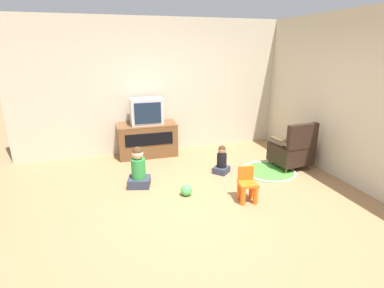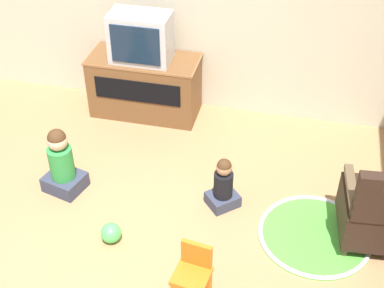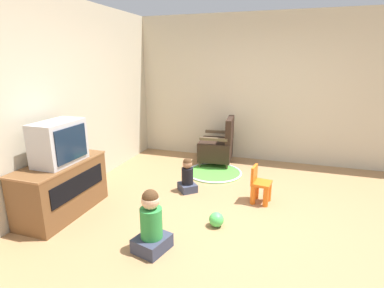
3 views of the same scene
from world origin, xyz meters
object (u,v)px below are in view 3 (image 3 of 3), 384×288
object	(u,v)px
black_armchair	(218,146)
child_watching_left	(187,177)
television	(59,143)
child_watching_center	(151,225)
tv_cabinet	(62,187)
toy_ball	(216,219)
yellow_kid_chair	(260,187)

from	to	relation	value
black_armchair	child_watching_left	size ratio (longest dim) A/B	1.71
television	child_watching_center	size ratio (longest dim) A/B	0.93
tv_cabinet	child_watching_left	size ratio (longest dim) A/B	2.30
child_watching_center	toy_ball	world-z (taller)	child_watching_center
yellow_kid_chair	child_watching_left	bearing A→B (deg)	95.76
television	child_watching_left	xyz separation A→B (m)	(1.12, -1.24, -0.71)
tv_cabinet	black_armchair	size ratio (longest dim) A/B	1.34
child_watching_center	toy_ball	size ratio (longest dim) A/B	3.81
child_watching_left	yellow_kid_chair	bearing A→B (deg)	-133.64
toy_ball	black_armchair	bearing A→B (deg)	13.09
yellow_kid_chair	child_watching_left	world-z (taller)	child_watching_left
yellow_kid_chair	child_watching_left	distance (m)	1.06
tv_cabinet	yellow_kid_chair	bearing A→B (deg)	-65.18
black_armchair	child_watching_center	distance (m)	2.81
television	child_watching_center	world-z (taller)	television
black_armchair	toy_ball	world-z (taller)	black_armchair
child_watching_left	child_watching_center	distance (m)	1.48
tv_cabinet	child_watching_center	bearing A→B (deg)	-104.37
black_armchair	yellow_kid_chair	distance (m)	1.65
yellow_kid_chair	child_watching_center	bearing A→B (deg)	154.60
black_armchair	yellow_kid_chair	xyz separation A→B (m)	(-1.37, -0.92, -0.12)
television	yellow_kid_chair	xyz separation A→B (m)	(1.08, -2.30, -0.71)
child_watching_left	toy_ball	size ratio (longest dim) A/B	2.93
television	toy_ball	bearing A→B (deg)	-81.37
television	black_armchair	bearing A→B (deg)	-29.43
tv_cabinet	toy_ball	size ratio (longest dim) A/B	6.74
yellow_kid_chair	child_watching_center	world-z (taller)	child_watching_center
tv_cabinet	black_armchair	bearing A→B (deg)	-30.18
tv_cabinet	yellow_kid_chair	xyz separation A→B (m)	(1.08, -2.34, -0.13)
television	child_watching_center	bearing A→B (deg)	-104.80
child_watching_left	child_watching_center	xyz separation A→B (m)	(-1.48, -0.12, 0.07)
black_armchair	child_watching_center	world-z (taller)	black_armchair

